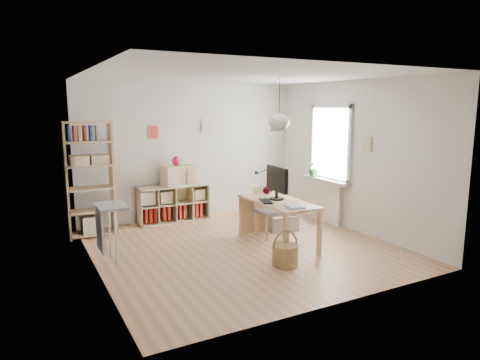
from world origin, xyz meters
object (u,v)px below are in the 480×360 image
monitor (277,181)px  storage_chest (281,219)px  tall_bookshelf (89,175)px  cube_shelf (172,206)px  desk (278,206)px  drawer_chest (178,175)px  chair (268,208)px

monitor → storage_chest: bearing=55.5°
tall_bookshelf → cube_shelf: bearing=10.2°
desk → storage_chest: desk is taller
tall_bookshelf → drawer_chest: (1.70, 0.24, -0.18)m
desk → monitor: size_ratio=2.44×
cube_shelf → storage_chest: cube_shelf is taller
storage_chest → drawer_chest: size_ratio=1.02×
storage_chest → desk: bearing=-118.5°
desk → monitor: bearing=72.1°
tall_bookshelf → chair: 3.13m
drawer_chest → cube_shelf: bearing=149.8°
chair → monitor: size_ratio=1.40×
storage_chest → chair: bearing=-143.2°
monitor → drawer_chest: (-0.91, 2.12, -0.14)m
cube_shelf → chair: 2.07m
cube_shelf → drawer_chest: (0.13, -0.04, 0.61)m
drawer_chest → monitor: bearing=-79.8°
cube_shelf → tall_bookshelf: size_ratio=0.70×
cube_shelf → storage_chest: 2.17m
chair → storage_chest: (0.43, 0.24, -0.30)m
cube_shelf → drawer_chest: bearing=-17.2°
desk → tall_bookshelf: bearing=143.0°
desk → monitor: (0.02, 0.07, 0.39)m
drawer_chest → tall_bookshelf: bearing=175.0°
tall_bookshelf → drawer_chest: 1.72m
storage_chest → cube_shelf: bearing=145.2°
cube_shelf → monitor: bearing=-64.2°
chair → monitor: bearing=-105.7°
desk → tall_bookshelf: tall_bookshelf is taller
cube_shelf → storage_chest: size_ratio=2.06×
tall_bookshelf → storage_chest: tall_bookshelf is taller
cube_shelf → monitor: monitor is taller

